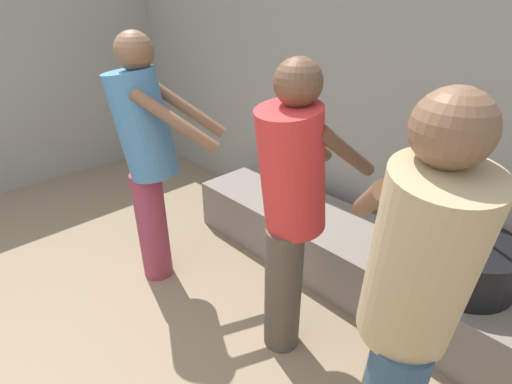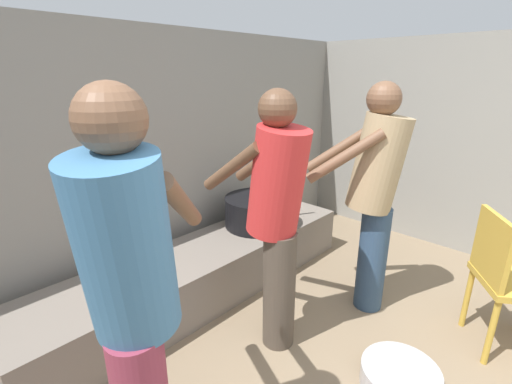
% 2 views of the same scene
% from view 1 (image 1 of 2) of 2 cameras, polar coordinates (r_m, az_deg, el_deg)
% --- Properties ---
extents(block_enclosure_rear, '(5.78, 0.20, 1.97)m').
position_cam_1_polar(block_enclosure_rear, '(3.05, 13.53, 11.24)').
color(block_enclosure_rear, gray).
rests_on(block_enclosure_rear, ground_plane).
extents(hearth_ledge, '(2.71, 0.60, 0.39)m').
position_cam_1_polar(hearth_ledge, '(2.74, 14.86, -9.54)').
color(hearth_ledge, slate).
rests_on(hearth_ledge, ground_plane).
extents(cooking_pot_main, '(0.56, 0.56, 0.71)m').
position_cam_1_polar(cooking_pot_main, '(2.38, 28.36, -8.83)').
color(cooking_pot_main, black).
rests_on(cooking_pot_main, hearth_ledge).
extents(cook_in_red_shirt, '(0.34, 0.66, 1.58)m').
position_cam_1_polar(cook_in_red_shirt, '(1.85, 5.27, -1.66)').
color(cook_in_red_shirt, '#4C4238').
rests_on(cook_in_red_shirt, ground_plane).
extents(cook_in_tan_shirt, '(0.65, 0.72, 1.60)m').
position_cam_1_polar(cook_in_tan_shirt, '(1.36, 21.99, -15.24)').
color(cook_in_tan_shirt, navy).
rests_on(cook_in_tan_shirt, ground_plane).
extents(cook_in_blue_shirt, '(0.71, 0.69, 1.63)m').
position_cam_1_polar(cook_in_blue_shirt, '(2.45, -15.93, 5.76)').
color(cook_in_blue_shirt, '#8C3347').
rests_on(cook_in_blue_shirt, ground_plane).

